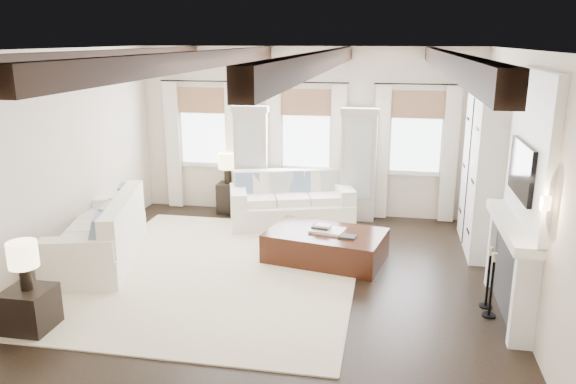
% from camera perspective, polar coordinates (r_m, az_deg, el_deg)
% --- Properties ---
extents(ground, '(7.50, 7.50, 0.00)m').
position_cam_1_polar(ground, '(7.74, -2.47, -10.21)').
color(ground, black).
rests_on(ground, ground).
extents(room_shell, '(6.54, 7.54, 3.22)m').
position_cam_1_polar(room_shell, '(7.88, 4.17, 4.71)').
color(room_shell, beige).
rests_on(room_shell, ground).
extents(area_rug, '(4.00, 4.81, 0.02)m').
position_cam_1_polar(area_rug, '(8.45, -6.93, -7.95)').
color(area_rug, beige).
rests_on(area_rug, ground).
extents(sofa_back, '(2.42, 1.63, 0.95)m').
position_cam_1_polar(sofa_back, '(10.43, 0.30, -1.06)').
color(sofa_back, white).
rests_on(sofa_back, ground).
extents(sofa_left, '(1.64, 2.55, 1.01)m').
position_cam_1_polar(sofa_left, '(9.07, -18.33, -4.34)').
color(sofa_left, white).
rests_on(sofa_left, ground).
extents(ottoman, '(1.94, 1.43, 0.46)m').
position_cam_1_polar(ottoman, '(8.75, 3.83, -5.48)').
color(ottoman, black).
rests_on(ottoman, ground).
extents(tray, '(0.57, 0.47, 0.04)m').
position_cam_1_polar(tray, '(8.68, 4.04, -3.91)').
color(tray, white).
rests_on(tray, ottoman).
extents(book_lower, '(0.29, 0.25, 0.04)m').
position_cam_1_polar(book_lower, '(8.70, 3.39, -3.56)').
color(book_lower, '#262628').
rests_on(book_lower, tray).
extents(book_upper, '(0.25, 0.21, 0.03)m').
position_cam_1_polar(book_upper, '(8.65, 3.61, -3.43)').
color(book_upper, beige).
rests_on(book_upper, book_lower).
extents(book_loose, '(0.27, 0.22, 0.03)m').
position_cam_1_polar(book_loose, '(8.45, 6.06, -4.54)').
color(book_loose, '#262628').
rests_on(book_loose, ottoman).
extents(side_table_front, '(0.52, 0.52, 0.52)m').
position_cam_1_polar(side_table_front, '(7.39, -24.74, -10.80)').
color(side_table_front, black).
rests_on(side_table_front, ground).
extents(lamp_front, '(0.34, 0.34, 0.59)m').
position_cam_1_polar(lamp_front, '(7.14, -25.33, -6.03)').
color(lamp_front, black).
rests_on(lamp_front, side_table_front).
extents(side_table_back, '(0.39, 0.39, 0.59)m').
position_cam_1_polar(side_table_back, '(11.14, -6.07, -0.58)').
color(side_table_back, black).
rests_on(side_table_back, ground).
extents(lamp_back, '(0.35, 0.35, 0.61)m').
position_cam_1_polar(lamp_back, '(10.97, -6.18, 2.99)').
color(lamp_back, black).
rests_on(lamp_back, side_table_back).
extents(candlestick_near, '(0.17, 0.17, 0.84)m').
position_cam_1_polar(candlestick_near, '(7.43, 19.94, -9.38)').
color(candlestick_near, black).
rests_on(candlestick_near, ground).
extents(candlestick_far, '(0.17, 0.17, 0.82)m').
position_cam_1_polar(candlestick_far, '(7.66, 19.64, -8.65)').
color(candlestick_far, black).
rests_on(candlestick_far, ground).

